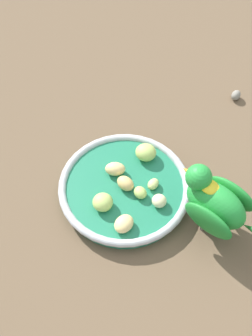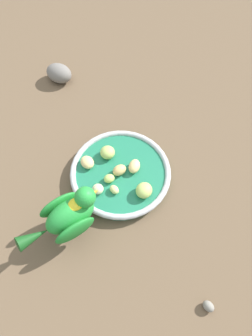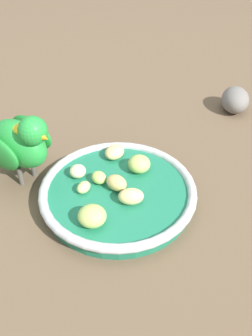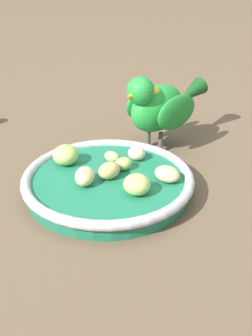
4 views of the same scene
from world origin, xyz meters
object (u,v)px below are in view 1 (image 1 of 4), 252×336
at_px(apple_piece_0, 115,169).
at_px(pebble_0, 236,95).
at_px(apple_piece_1, 125,183).
at_px(apple_piece_6, 159,201).
at_px(apple_piece_7, 124,224).
at_px(parrot, 218,204).
at_px(apple_piece_2, 146,152).
at_px(apple_piece_3, 140,193).
at_px(apple_piece_5, 103,202).
at_px(feeding_bowl, 125,188).
at_px(apple_piece_4, 153,184).

xyz_separation_m(apple_piece_0, pebble_0, (-0.08, -0.33, -0.02)).
relative_size(apple_piece_1, apple_piece_6, 1.30).
height_order(apple_piece_7, parrot, parrot).
height_order(apple_piece_2, parrot, parrot).
height_order(apple_piece_0, apple_piece_2, apple_piece_2).
bearing_deg(apple_piece_6, parrot, -161.76).
height_order(apple_piece_0, apple_piece_7, apple_piece_0).
height_order(apple_piece_3, apple_piece_6, apple_piece_6).
relative_size(apple_piece_3, parrot, 0.13).
height_order(apple_piece_5, apple_piece_7, apple_piece_5).
relative_size(apple_piece_2, apple_piece_3, 1.55).
height_order(apple_piece_0, apple_piece_1, same).
bearing_deg(apple_piece_0, feeding_bowl, 157.44).
bearing_deg(apple_piece_5, apple_piece_0, -68.52).
distance_m(feeding_bowl, apple_piece_2, 0.08).
distance_m(apple_piece_6, apple_piece_7, 0.08).
height_order(apple_piece_0, apple_piece_3, apple_piece_0).
distance_m(feeding_bowl, pebble_0, 0.34).
distance_m(apple_piece_1, apple_piece_6, 0.07).
relative_size(feeding_bowl, parrot, 1.26).
distance_m(apple_piece_2, apple_piece_4, 0.07).
bearing_deg(apple_piece_2, pebble_0, -101.26).
xyz_separation_m(apple_piece_2, apple_piece_6, (-0.08, 0.07, -0.00)).
relative_size(feeding_bowl, apple_piece_6, 9.25).
bearing_deg(apple_piece_0, apple_piece_6, 176.87).
xyz_separation_m(feeding_bowl, apple_piece_1, (-0.00, 0.00, 0.02)).
distance_m(apple_piece_0, apple_piece_1, 0.04).
relative_size(apple_piece_4, apple_piece_7, 0.66).
bearing_deg(apple_piece_4, parrot, -176.74).
bearing_deg(pebble_0, apple_piece_0, 76.99).
xyz_separation_m(feeding_bowl, apple_piece_6, (-0.07, -0.01, 0.02)).
relative_size(feeding_bowl, apple_piece_2, 6.10).
bearing_deg(pebble_0, parrot, 111.43).
relative_size(feeding_bowl, apple_piece_1, 7.13).
height_order(apple_piece_3, pebble_0, apple_piece_3).
xyz_separation_m(apple_piece_0, apple_piece_3, (-0.07, 0.01, -0.00)).
distance_m(apple_piece_4, apple_piece_5, 0.10).
bearing_deg(pebble_0, apple_piece_1, 83.07).
relative_size(feeding_bowl, pebble_0, 9.82).
distance_m(apple_piece_1, apple_piece_3, 0.03).
relative_size(apple_piece_0, parrot, 0.20).
height_order(apple_piece_7, pebble_0, apple_piece_7).
height_order(feeding_bowl, apple_piece_2, apple_piece_2).
xyz_separation_m(feeding_bowl, apple_piece_7, (-0.05, 0.07, 0.02)).
height_order(apple_piece_1, apple_piece_2, apple_piece_2).
bearing_deg(apple_piece_4, apple_piece_0, 13.67).
bearing_deg(apple_piece_0, apple_piece_1, 158.24).
distance_m(apple_piece_1, pebble_0, 0.34).
bearing_deg(apple_piece_2, parrot, 167.21).
xyz_separation_m(feeding_bowl, apple_piece_3, (-0.03, -0.00, 0.02)).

